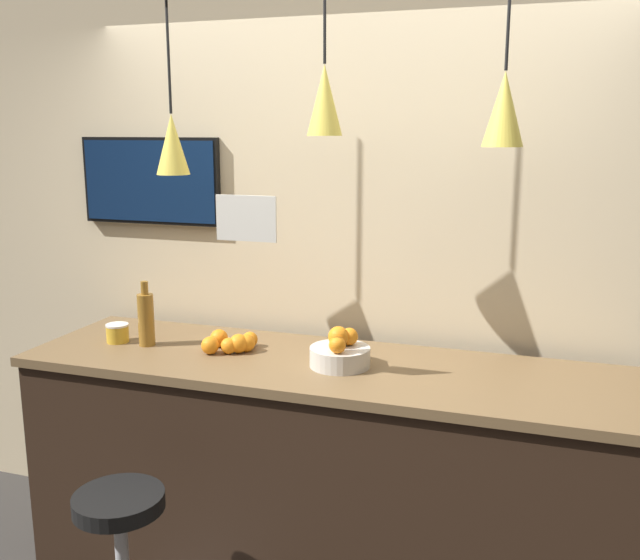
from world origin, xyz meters
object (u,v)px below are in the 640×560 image
object	(u,v)px
fruit_bowl	(340,353)
mounted_tv	(150,181)
spread_jar	(118,333)
juice_bottle	(146,318)

from	to	relation	value
fruit_bowl	mounted_tv	bearing A→B (deg)	158.65
fruit_bowl	spread_jar	bearing A→B (deg)	179.97
fruit_bowl	juice_bottle	xyz separation A→B (m)	(-0.91, 0.00, 0.07)
juice_bottle	spread_jar	xyz separation A→B (m)	(-0.15, -0.00, -0.08)
fruit_bowl	juice_bottle	world-z (taller)	juice_bottle
fruit_bowl	mounted_tv	size ratio (longest dim) A/B	0.33
fruit_bowl	mounted_tv	xyz separation A→B (m)	(-1.12, 0.44, 0.64)
juice_bottle	mounted_tv	bearing A→B (deg)	116.37
mounted_tv	juice_bottle	bearing A→B (deg)	-63.63
juice_bottle	spread_jar	distance (m)	0.17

